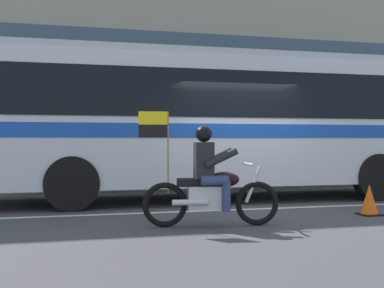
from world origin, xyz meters
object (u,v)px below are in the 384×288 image
motorcycle_with_rider (210,183)px  traffic_cone (369,201)px  transit_bus (227,116)px  fire_hydrant (210,168)px

motorcycle_with_rider → traffic_cone: (3.08, 0.40, -0.41)m
transit_bus → fire_hydrant: (0.56, 3.18, -1.36)m
fire_hydrant → transit_bus: bearing=-100.0°
fire_hydrant → traffic_cone: size_ratio=1.36×
transit_bus → motorcycle_with_rider: bearing=-112.6°
motorcycle_with_rider → fire_hydrant: motorcycle_with_rider is taller
transit_bus → motorcycle_with_rider: (-1.44, -3.45, -1.22)m
motorcycle_with_rider → fire_hydrant: size_ratio=2.91×
transit_bus → traffic_cone: bearing=-61.6°
transit_bus → fire_hydrant: 3.51m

